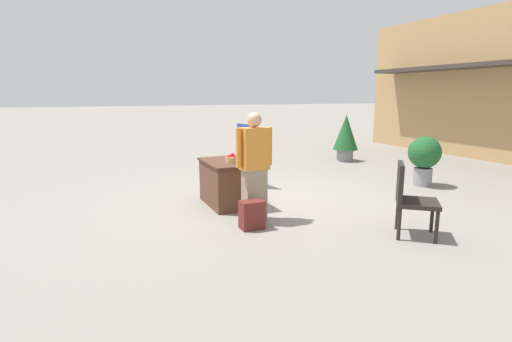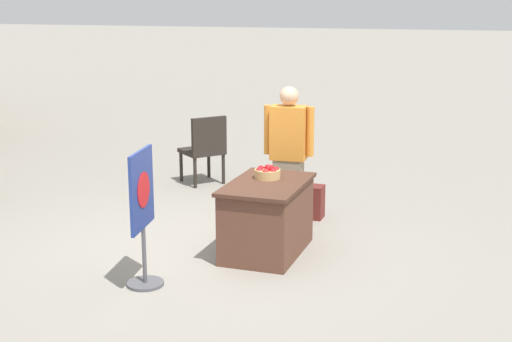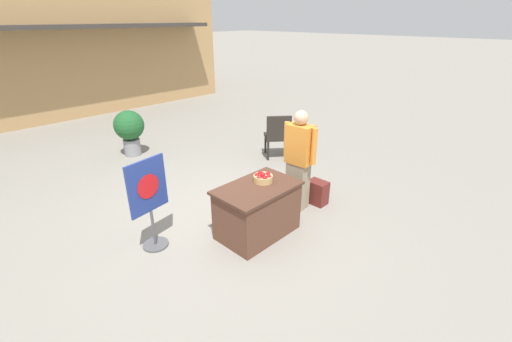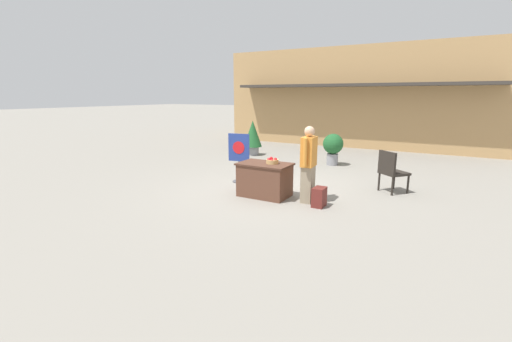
% 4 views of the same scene
% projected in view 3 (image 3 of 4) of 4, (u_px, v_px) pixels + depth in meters
% --- Properties ---
extents(ground_plane, '(120.00, 120.00, 0.00)m').
position_uv_depth(ground_plane, '(219.00, 220.00, 5.53)').
color(ground_plane, gray).
extents(storefront_building, '(12.75, 5.60, 4.44)m').
position_uv_depth(storefront_building, '(15.00, 43.00, 11.15)').
color(storefront_building, tan).
rests_on(storefront_building, ground_plane).
extents(display_table, '(1.21, 0.78, 0.79)m').
position_uv_depth(display_table, '(257.00, 210.00, 5.04)').
color(display_table, brown).
rests_on(display_table, ground_plane).
extents(apple_basket, '(0.28, 0.28, 0.16)m').
position_uv_depth(apple_basket, '(263.00, 178.00, 5.00)').
color(apple_basket, tan).
rests_on(apple_basket, display_table).
extents(person_visitor, '(0.29, 0.61, 1.69)m').
position_uv_depth(person_visitor, '(299.00, 160.00, 5.58)').
color(person_visitor, gray).
rests_on(person_visitor, ground_plane).
extents(backpack, '(0.24, 0.34, 0.42)m').
position_uv_depth(backpack, '(317.00, 192.00, 5.96)').
color(backpack, maroon).
rests_on(backpack, ground_plane).
extents(poster_board, '(0.60, 0.36, 1.33)m').
position_uv_depth(poster_board, '(149.00, 201.00, 4.62)').
color(poster_board, '#4C4C51').
rests_on(poster_board, ground_plane).
extents(patio_chair, '(0.77, 0.77, 1.03)m').
position_uv_depth(patio_chair, '(278.00, 134.00, 7.75)').
color(patio_chair, '#28231E').
rests_on(patio_chair, ground_plane).
extents(potted_plant_near_right, '(0.68, 0.68, 1.07)m').
position_uv_depth(potted_plant_near_right, '(129.00, 129.00, 7.89)').
color(potted_plant_near_right, gray).
rests_on(potted_plant_near_right, ground_plane).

